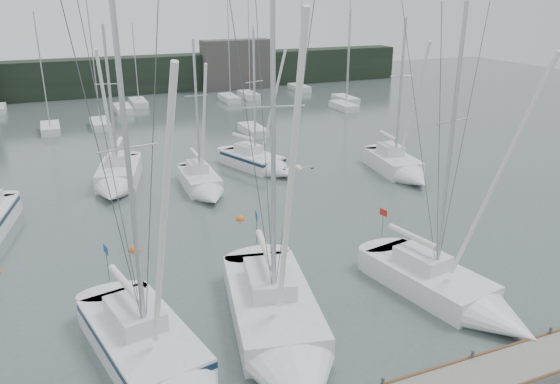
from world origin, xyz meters
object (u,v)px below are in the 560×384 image
Objects in this scene: sailboat_near_center at (283,338)px; sailboat_mid_c at (204,186)px; sailboat_mid_b at (117,180)px; buoy_a at (135,251)px; sailboat_mid_e at (401,169)px; sailboat_near_right at (460,297)px; sailboat_mid_d at (263,164)px; buoy_b at (240,219)px; sailboat_near_left at (161,367)px.

sailboat_near_center is 18.98m from sailboat_mid_c.
sailboat_mid_b is 10.87m from buoy_a.
sailboat_near_center is 1.28× the size of sailboat_mid_e.
sailboat_near_center is 8.64m from sailboat_near_right.
sailboat_mid_b is 11.32m from sailboat_mid_d.
sailboat_mid_e reaches higher than sailboat_mid_c.
sailboat_near_right is 22.19m from sailboat_mid_d.
sailboat_mid_e is (9.35, -5.40, 0.03)m from sailboat_mid_d.
buoy_a is (-11.74, -10.61, -0.57)m from sailboat_mid_d.
sailboat_mid_d is at bearing 81.49° from sailboat_near_right.
sailboat_mid_c is 0.97× the size of sailboat_mid_d.
sailboat_near_center is at bearing -94.26° from sailboat_mid_c.
sailboat_mid_e is 23.30× the size of buoy_b.
sailboat_near_left is 25.26m from sailboat_mid_d.
sailboat_near_left is 27.41m from sailboat_mid_e.
sailboat_near_center is at bearing -129.98° from sailboat_mid_d.
sailboat_mid_b is at bearing 150.00° from sailboat_mid_c.
sailboat_mid_e is at bearing 55.76° from sailboat_near_center.
sailboat_mid_e is at bearing 12.95° from buoy_b.
sailboat_mid_d is (11.31, -0.24, -0.06)m from sailboat_mid_b.
sailboat_near_left is 1.02× the size of sailboat_near_right.
sailboat_mid_b reaches higher than sailboat_mid_d.
sailboat_near_right is 1.15× the size of sailboat_mid_b.
buoy_b is at bearing 89.72° from sailboat_near_center.
sailboat_near_center is 23.36m from sailboat_mid_d.
buoy_b is at bearing -159.90° from sailboat_mid_e.
sailboat_mid_e reaches higher than sailboat_mid_b.
sailboat_mid_c is 18.41× the size of buoy_a.
sailboat_mid_d is (7.71, 22.05, -0.02)m from sailboat_near_center.
sailboat_near_left is 1.29× the size of sailboat_mid_c.
buoy_a is at bearing 74.28° from sailboat_near_left.
sailboat_near_right is 26.18× the size of buoy_b.
sailboat_near_left is 22.22m from sailboat_mid_b.
sailboat_mid_e is at bearing -1.02° from sailboat_mid_b.
sailboat_mid_b is at bearing 107.74° from sailboat_near_right.
sailboat_near_center reaches higher than sailboat_mid_b.
sailboat_mid_c reaches higher than buoy_a.
sailboat_mid_b is at bearing 110.65° from sailboat_near_center.
sailboat_mid_d is 21.58× the size of buoy_b.
sailboat_near_left is 15.28m from buoy_b.
sailboat_mid_c is 9.55m from buoy_a.
sailboat_near_right is 18.76m from sailboat_mid_e.
sailboat_near_center reaches higher than sailboat_mid_c.
sailboat_mid_c is at bearing 58.41° from sailboat_near_left.
sailboat_mid_d is 10.80m from sailboat_mid_e.
sailboat_near_right is 17.17m from buoy_a.
sailboat_mid_b is at bearing 125.58° from buoy_b.
sailboat_mid_e reaches higher than buoy_b.
sailboat_near_left is 19.95m from sailboat_mid_c.
sailboat_mid_c is at bearing 98.67° from buoy_b.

